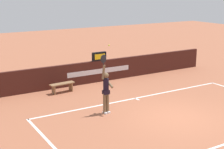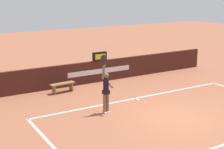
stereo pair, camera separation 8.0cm
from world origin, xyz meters
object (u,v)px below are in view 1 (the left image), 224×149
speed_display (99,56)px  tennis_player (106,89)px  tennis_ball (109,45)px  courtside_bench_near (62,86)px

speed_display → tennis_player: 4.86m
tennis_ball → courtside_bench_near: 4.31m
speed_display → tennis_player: (-2.09, -4.37, -0.39)m
tennis_ball → courtside_bench_near: tennis_ball is taller
speed_display → tennis_player: tennis_player is taller
tennis_player → tennis_ball: (0.18, 0.05, 1.77)m
tennis_player → tennis_ball: size_ratio=38.08×
tennis_ball → courtside_bench_near: bearing=100.0°
speed_display → courtside_bench_near: size_ratio=0.63×
tennis_player → tennis_ball: 1.78m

